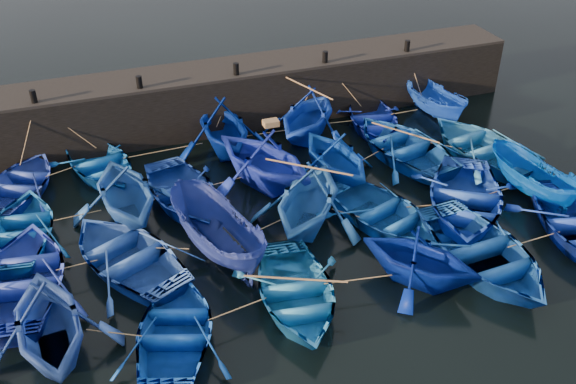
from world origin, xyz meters
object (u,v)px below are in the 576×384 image
object	(u,v)px
boat_0	(21,183)
boat_20	(47,322)
boat_8	(183,192)
boat_13	(25,277)
wooden_crate	(271,123)

from	to	relation	value
boat_0	boat_20	bearing A→B (deg)	120.10
boat_8	boat_20	size ratio (longest dim) A/B	1.10
boat_8	boat_0	bearing A→B (deg)	144.58
boat_8	boat_20	distance (m)	7.63
boat_13	wooden_crate	world-z (taller)	wooden_crate
boat_8	boat_13	size ratio (longest dim) A/B	0.91
boat_13	boat_20	distance (m)	2.99
boat_13	boat_20	xyz separation A→B (m)	(0.64, -2.86, 0.59)
boat_20	boat_13	bearing A→B (deg)	97.31
boat_0	boat_20	xyz separation A→B (m)	(0.72, -8.59, 0.68)
boat_8	boat_20	bearing A→B (deg)	-138.40
boat_0	wooden_crate	world-z (taller)	wooden_crate
boat_0	wooden_crate	xyz separation A→B (m)	(8.95, -2.51, 2.16)
boat_0	wooden_crate	distance (m)	9.54
boat_0	boat_13	world-z (taller)	boat_13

